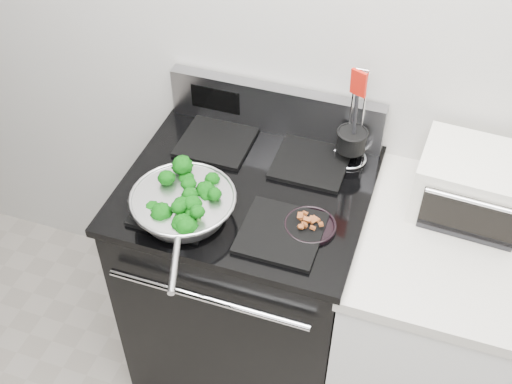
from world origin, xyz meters
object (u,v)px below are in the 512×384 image
at_px(skillet, 183,205).
at_px(bacon_plate, 310,223).
at_px(gas_range, 248,274).
at_px(utensil_holder, 351,145).
at_px(toaster_oven, 477,186).

relative_size(skillet, bacon_plate, 3.15).
bearing_deg(bacon_plate, gas_range, 154.33).
relative_size(gas_range, utensil_holder, 3.14).
distance_m(gas_range, bacon_plate, 0.55).
xyz_separation_m(skillet, utensil_holder, (0.42, 0.43, 0.01)).
bearing_deg(utensil_holder, skillet, -113.49).
bearing_deg(skillet, toaster_oven, 4.14).
height_order(bacon_plate, toaster_oven, toaster_oven).
distance_m(gas_range, utensil_holder, 0.64).
height_order(gas_range, skillet, gas_range).
distance_m(gas_range, skillet, 0.57).
bearing_deg(gas_range, bacon_plate, -25.67).
bearing_deg(skillet, bacon_plate, -6.45).
distance_m(skillet, bacon_plate, 0.39).
xyz_separation_m(skillet, bacon_plate, (0.38, 0.08, -0.03)).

